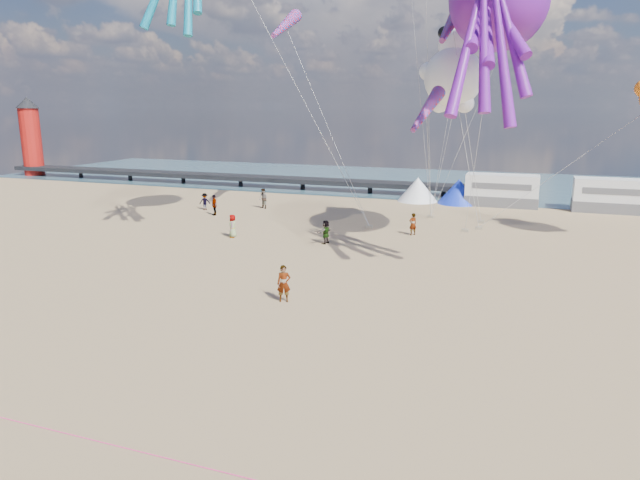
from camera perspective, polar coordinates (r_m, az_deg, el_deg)
The scene contains 26 objects.
ground at distance 20.57m, azimuth -6.41°, elevation -13.65°, with size 120.00×120.00×0.00m, color tan.
water at distance 72.41m, azimuth 13.50°, elevation 5.53°, with size 120.00×120.00×0.00m, color #345764.
pier at distance 70.95m, azimuth -10.83°, elevation 6.30°, with size 60.00×3.00×0.50m, color black.
lighthouse at distance 88.38m, azimuth -26.89°, elevation 8.73°, with size 2.60×2.60×9.00m, color #A5140F.
motorhome_0 at distance 56.91m, azimuth 17.72°, elevation 4.76°, with size 6.60×2.50×3.00m, color silver.
motorhome_1 at distance 57.30m, azimuth 27.24°, elevation 3.97°, with size 6.60×2.50×3.00m, color silver.
tent_white at distance 57.85m, azimuth 9.74°, elevation 5.02°, with size 4.00×4.00×2.40m, color white.
tent_blue at distance 57.26m, azimuth 13.69°, elevation 4.75°, with size 4.00×4.00×2.40m, color #1933CC.
rope_line at distance 16.87m, azimuth -14.53°, elevation -20.50°, with size 0.03×0.03×34.00m, color #F2338C.
standing_person at distance 27.70m, azimuth -3.64°, elevation -4.37°, with size 0.66×0.43×1.82m, color tan.
beachgoer_0 at distance 41.65m, azimuth -8.73°, elevation 1.39°, with size 0.61×0.40×1.67m, color #7F6659.
beachgoer_1 at distance 53.18m, azimuth -5.67°, elevation 4.15°, with size 0.91×0.59×1.87m, color #7F6659.
beachgoer_2 at distance 53.34m, azimuth -11.45°, elevation 3.79°, with size 0.75×0.58×1.54m, color #7F6659.
beachgoer_3 at distance 50.48m, azimuth -10.53°, elevation 3.46°, with size 1.16×0.67×1.80m, color #7F6659.
beachgoer_4 at distance 39.28m, azimuth 0.57°, elevation 0.81°, with size 0.96×0.40×1.64m, color #7F6659.
beachgoer_5 at distance 42.46m, azimuth 9.26°, elevation 1.58°, with size 1.53×0.49×1.65m, color #7F6659.
sandbag_a at distance 44.57m, azimuth 4.97°, elevation 1.32°, with size 0.50×0.35×0.22m, color gray.
sandbag_b at distance 44.49m, azimuth 14.30°, elevation 0.93°, with size 0.50×0.35×0.22m, color gray.
sandbag_c at distance 45.61m, azimuth 15.60°, elevation 1.15°, with size 0.50×0.35×0.22m, color gray.
sandbag_d at distance 48.14m, azimuth 15.81°, elevation 1.76°, with size 0.50×0.35×0.22m, color gray.
sandbag_e at distance 49.45m, azimuth 11.02°, elevation 2.31°, with size 0.50×0.35×0.22m, color gray.
kite_octopus_purple at distance 37.35m, azimuth 17.47°, elevation 21.85°, with size 4.62×10.78×12.32m, color #6A1494, non-canonical shape.
kite_panda at distance 41.95m, azimuth 13.19°, elevation 15.53°, with size 4.92×4.63×6.94m, color white, non-canonical shape.
windsock_left at distance 49.25m, azimuth -3.50°, elevation 20.66°, with size 1.10×6.89×6.89m, color red, non-canonical shape.
windsock_mid at distance 39.70m, azimuth 13.05°, elevation 20.49°, with size 1.00×6.88×6.88m, color red, non-canonical shape.
windsock_right at distance 36.32m, azimuth 10.59°, elevation 12.62°, with size 0.90×4.80×4.80m, color red, non-canonical shape.
Camera 1 is at (8.41, -16.33, 9.27)m, focal length 32.00 mm.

